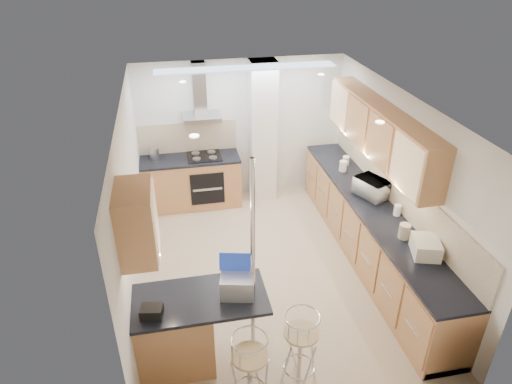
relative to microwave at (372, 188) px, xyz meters
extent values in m
plane|color=tan|center=(-1.56, -0.25, -1.06)|extent=(4.80, 4.80, 0.00)
cube|color=white|center=(-1.56, 2.15, 0.19)|extent=(3.60, 0.04, 2.50)
cube|color=white|center=(-1.56, -2.65, 0.19)|extent=(3.60, 0.04, 2.50)
cube|color=white|center=(-3.36, -0.25, 0.19)|extent=(0.04, 4.80, 2.50)
cube|color=white|center=(0.24, -0.25, 0.19)|extent=(0.04, 4.80, 2.50)
cube|color=white|center=(-1.56, -0.25, 1.44)|extent=(3.60, 4.80, 0.02)
cube|color=tan|center=(0.07, 0.15, 0.82)|extent=(0.34, 3.00, 0.72)
cube|color=tan|center=(-3.19, -1.60, 0.82)|extent=(0.34, 0.62, 0.72)
cube|color=#ECE6C6|center=(0.22, -0.25, 0.12)|extent=(0.03, 4.40, 0.56)
cube|color=#ECE6C6|center=(-2.51, 2.13, 0.12)|extent=(1.70, 0.03, 0.56)
cube|color=white|center=(-1.21, 1.95, 0.19)|extent=(0.45, 0.40, 2.50)
cube|color=#A7A9AC|center=(-2.26, 1.90, 0.56)|extent=(0.62, 0.48, 0.08)
cube|color=#A7A9AC|center=(-2.26, 2.04, 1.00)|extent=(0.22, 0.20, 0.88)
cylinder|color=silver|center=(-2.09, -1.70, 0.19)|extent=(0.05, 0.05, 2.50)
cube|color=black|center=(-2.26, 1.54, -0.61)|extent=(0.58, 0.02, 0.58)
cube|color=black|center=(-2.26, 1.85, -0.13)|extent=(0.58, 0.50, 0.02)
cube|color=tan|center=(-1.56, 1.55, 1.43)|extent=(2.80, 0.35, 0.02)
cube|color=tan|center=(-0.06, -0.25, -0.62)|extent=(0.60, 4.40, 0.88)
cube|color=black|center=(-0.06, -0.25, -0.16)|extent=(0.63, 4.40, 0.04)
cube|color=tan|center=(-2.51, 1.85, -0.62)|extent=(1.70, 0.60, 0.88)
cube|color=black|center=(-2.51, 1.85, -0.16)|extent=(1.70, 0.63, 0.04)
cube|color=tan|center=(-2.69, -1.70, -0.61)|extent=(1.35, 0.62, 0.90)
cube|color=black|center=(-2.69, -1.70, -0.14)|extent=(1.47, 0.72, 0.04)
imported|color=white|center=(0.00, 0.00, 0.00)|extent=(0.50, 0.58, 0.27)
cube|color=#A6A9AE|center=(-2.26, -1.72, 0.00)|extent=(0.40, 0.33, 0.24)
cube|color=black|center=(-3.15, -1.87, -0.06)|extent=(0.24, 0.19, 0.12)
cylinder|color=white|center=(-0.11, 0.86, -0.05)|extent=(0.15, 0.15, 0.17)
cylinder|color=white|center=(0.02, 1.08, -0.06)|extent=(0.13, 0.13, 0.15)
cylinder|color=#BEB198|center=(-0.04, -1.08, -0.04)|extent=(0.18, 0.18, 0.20)
cylinder|color=white|center=(0.13, -0.56, -0.06)|extent=(0.11, 0.11, 0.15)
cube|color=white|center=(0.05, -1.44, -0.03)|extent=(0.40, 0.45, 0.20)
cylinder|color=#A7A9AC|center=(-3.10, 1.91, -0.03)|extent=(0.16, 0.16, 0.21)
camera|label=1|loc=(-2.79, -5.36, 3.17)|focal=32.00mm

